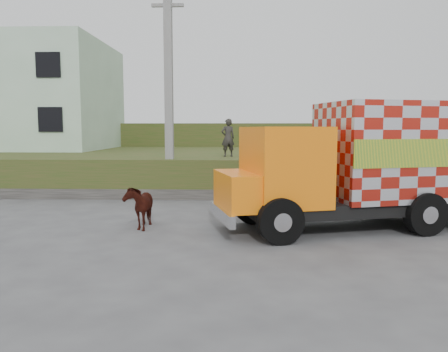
{
  "coord_description": "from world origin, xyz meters",
  "views": [
    {
      "loc": [
        1.68,
        -12.03,
        2.66
      ],
      "look_at": [
        1.24,
        0.45,
        1.3
      ],
      "focal_mm": 35.0,
      "sensor_mm": 36.0,
      "label": 1
    }
  ],
  "objects_px": {
    "utility_pole": "(169,91)",
    "pedestrian": "(228,138)",
    "cargo_truck": "(373,164)",
    "cow": "(139,206)"
  },
  "relations": [
    {
      "from": "utility_pole",
      "to": "pedestrian",
      "type": "xyz_separation_m",
      "value": [
        2.2,
        1.44,
        -1.79
      ]
    },
    {
      "from": "utility_pole",
      "to": "cargo_truck",
      "type": "bearing_deg",
      "value": -37.81
    },
    {
      "from": "cow",
      "to": "pedestrian",
      "type": "height_order",
      "value": "pedestrian"
    },
    {
      "from": "utility_pole",
      "to": "cow",
      "type": "relative_size",
      "value": 5.71
    },
    {
      "from": "utility_pole",
      "to": "cow",
      "type": "bearing_deg",
      "value": -90.09
    },
    {
      "from": "utility_pole",
      "to": "cow",
      "type": "height_order",
      "value": "utility_pole"
    },
    {
      "from": "cow",
      "to": "pedestrian",
      "type": "bearing_deg",
      "value": 68.29
    },
    {
      "from": "cargo_truck",
      "to": "pedestrian",
      "type": "xyz_separation_m",
      "value": [
        -4.06,
        6.3,
        0.56
      ]
    },
    {
      "from": "cow",
      "to": "pedestrian",
      "type": "distance_m",
      "value": 7.15
    },
    {
      "from": "cargo_truck",
      "to": "cow",
      "type": "height_order",
      "value": "cargo_truck"
    }
  ]
}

